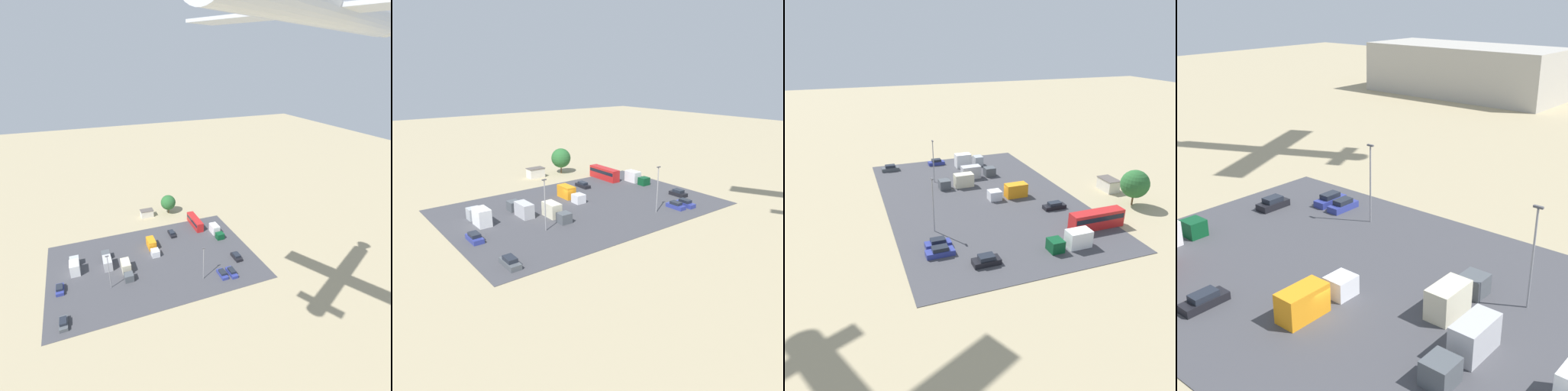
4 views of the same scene
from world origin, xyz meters
TOP-DOWN VIEW (x-y plane):
  - ground_plane at (0.00, 0.00)m, footprint 400.00×400.00m
  - parking_lot_surface at (0.00, 6.16)m, footprint 59.50×39.02m
  - shed_building at (-4.63, -22.67)m, footprint 4.86×3.06m
  - bus at (-19.01, -9.18)m, footprint 2.45×10.30m
  - parked_car_0 at (-15.82, 19.34)m, footprint 1.77×4.30m
  - parked_car_1 at (-9.30, -6.28)m, footprint 1.76×4.59m
  - parked_car_2 at (-18.55, 19.69)m, footprint 1.79×4.61m
  - parked_car_3 at (25.24, 21.54)m, footprint 1.84×4.36m
  - parked_car_4 at (26.08, 9.26)m, footprint 1.94×4.27m
  - parked_car_5 at (-23.39, 13.69)m, footprint 1.98×4.32m
  - parked_truck_0 at (8.60, 8.38)m, footprint 2.40×7.93m
  - parked_truck_1 at (-23.57, -1.21)m, footprint 2.45×7.40m
  - parked_truck_2 at (13.24, 2.43)m, footprint 2.35×8.43m
  - parked_truck_3 at (-0.98, -0.23)m, footprint 2.37×8.57m
  - parked_truck_4 at (22.06, 1.84)m, footprint 2.57×7.31m
  - tree_near_shed at (-13.09, -22.21)m, footprint 5.70×5.70m
  - light_pole_lot_centre at (13.57, 12.84)m, footprint 0.90×0.28m
  - light_pole_lot_edge at (-10.38, 18.62)m, footprint 0.90×0.28m
  - airplane at (-8.14, 53.82)m, footprint 36.62×30.51m

SIDE VIEW (x-z plane):
  - ground_plane at x=0.00m, z-range 0.00..0.00m
  - parking_lot_surface at x=0.00m, z-range 0.00..0.08m
  - parked_car_1 at x=-9.30m, z-range -0.04..1.37m
  - parked_car_0 at x=-15.82m, z-range -0.04..1.44m
  - parked_car_4 at x=26.08m, z-range -0.05..1.47m
  - parked_car_3 at x=25.24m, z-range -0.05..1.50m
  - parked_car_5 at x=-23.39m, z-range -0.05..1.51m
  - parked_car_2 at x=-18.55m, z-range -0.05..1.52m
  - shed_building at x=-4.63m, z-range 0.01..2.77m
  - parked_truck_3 at x=-0.98m, z-range -0.04..2.85m
  - parked_truck_1 at x=-23.57m, z-range -0.04..2.87m
  - parked_truck_0 at x=8.60m, z-range -0.05..2.92m
  - parked_truck_2 at x=13.24m, z-range -0.05..2.95m
  - parked_truck_4 at x=22.06m, z-range -0.07..3.39m
  - bus at x=-19.01m, z-range 0.21..3.45m
  - tree_near_shed at x=-13.09m, z-range 0.89..8.39m
  - light_pole_lot_centre at x=13.57m, z-range 0.52..10.56m
  - light_pole_lot_edge at x=-10.38m, z-range 0.52..10.58m
  - airplane at x=-8.14m, z-range 55.18..64.62m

